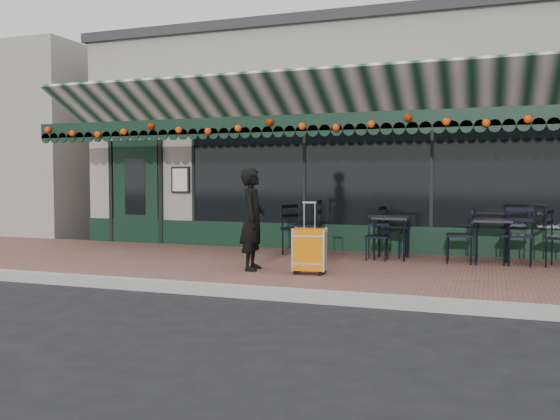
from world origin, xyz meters
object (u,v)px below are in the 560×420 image
(cafe_table_b, at_px, (392,221))
(chair_a_left, at_px, (460,236))
(cafe_table_a, at_px, (493,224))
(chair_b_right, at_px, (392,231))
(woman, at_px, (253,219))
(chair_a_front, at_px, (518,236))
(suitcase, at_px, (309,250))
(chair_b_left, at_px, (307,226))
(chair_solo, at_px, (298,229))
(chair_b_front, at_px, (377,237))

(cafe_table_b, xyz_separation_m, chair_a_left, (1.12, -0.09, -0.21))
(cafe_table_a, height_order, cafe_table_b, cafe_table_b)
(chair_b_right, bearing_deg, woman, 151.87)
(chair_a_left, relative_size, chair_a_front, 0.96)
(suitcase, bearing_deg, chair_b_right, 63.47)
(chair_b_right, bearing_deg, chair_b_left, 99.89)
(cafe_table_a, xyz_separation_m, chair_b_left, (-3.22, 0.32, -0.14))
(chair_solo, bearing_deg, chair_a_front, -65.29)
(chair_b_left, bearing_deg, chair_a_front, 80.00)
(cafe_table_b, bearing_deg, cafe_table_a, -0.03)
(cafe_table_a, bearing_deg, chair_b_front, -174.08)
(chair_a_front, bearing_deg, suitcase, -140.25)
(chair_b_right, relative_size, chair_b_front, 1.17)
(suitcase, xyz_separation_m, chair_a_left, (1.98, 1.90, 0.10))
(woman, distance_m, chair_a_front, 4.23)
(chair_a_left, relative_size, chair_b_right, 0.98)
(chair_a_left, bearing_deg, chair_b_front, -86.79)
(chair_b_left, bearing_deg, chair_solo, -20.86)
(suitcase, height_order, chair_a_front, suitcase)
(chair_a_left, relative_size, chair_solo, 0.96)
(suitcase, height_order, chair_b_left, suitcase)
(chair_a_left, bearing_deg, chair_solo, -93.40)
(woman, height_order, chair_b_left, woman)
(cafe_table_a, bearing_deg, cafe_table_b, 179.97)
(chair_b_right, distance_m, chair_solo, 1.68)
(cafe_table_b, relative_size, chair_b_right, 0.81)
(suitcase, distance_m, chair_b_right, 2.45)
(cafe_table_a, distance_m, cafe_table_b, 1.62)
(woman, distance_m, chair_b_front, 2.34)
(suitcase, bearing_deg, cafe_table_a, 32.12)
(chair_b_left, relative_size, chair_solo, 1.09)
(chair_b_left, xyz_separation_m, chair_solo, (-0.09, -0.30, -0.04))
(chair_b_front, bearing_deg, chair_b_right, 66.78)
(cafe_table_b, relative_size, chair_a_left, 0.82)
(woman, xyz_separation_m, chair_b_front, (1.57, 1.70, -0.38))
(chair_a_front, xyz_separation_m, chair_b_front, (-2.22, -0.16, -0.08))
(chair_a_front, height_order, chair_b_right, chair_a_front)
(chair_solo, bearing_deg, woman, -157.30)
(cafe_table_a, bearing_deg, suitcase, -141.19)
(cafe_table_a, xyz_separation_m, chair_a_front, (0.38, -0.03, -0.18))
(chair_a_left, xyz_separation_m, chair_b_left, (-2.72, 0.41, 0.06))
(chair_a_left, distance_m, chair_solo, 2.81)
(woman, xyz_separation_m, chair_solo, (0.09, 1.91, -0.31))
(chair_a_front, bearing_deg, cafe_table_b, -175.59)
(chair_a_left, distance_m, chair_b_front, 1.34)
(chair_a_front, xyz_separation_m, chair_b_right, (-2.03, 0.34, -0.01))
(woman, relative_size, chair_b_front, 1.99)
(cafe_table_a, distance_m, chair_b_right, 1.69)
(woman, distance_m, chair_b_right, 2.83)
(cafe_table_a, height_order, chair_b_front, chair_b_front)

